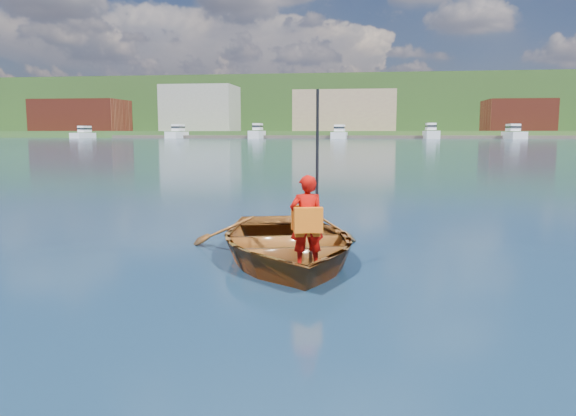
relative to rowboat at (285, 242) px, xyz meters
The scene contains 8 objects.
ground 0.72m from the rowboat, 152.69° to the left, with size 600.00×600.00×0.00m.
rowboat is the anchor object (origin of this frame).
child_paddler 1.01m from the rowboat, 65.21° to the right, with size 0.47×0.41×2.14m.
shoreline 237.14m from the rowboat, 90.15° to the left, with size 400.00×140.00×22.00m.
dock 148.65m from the rowboat, 86.14° to the left, with size 160.03×10.70×0.80m.
waterfront_buildings 165.69m from the rowboat, 92.89° to the left, with size 202.00×16.00×14.00m.
marina_yachts 143.65m from the rowboat, 90.19° to the left, with size 146.50×13.88×4.30m.
hillside_trees 237.01m from the rowboat, 97.91° to the left, with size 315.66×63.23×20.24m.
Camera 1 is at (1.68, -7.78, 1.73)m, focal length 35.00 mm.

